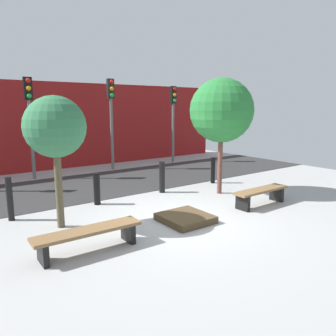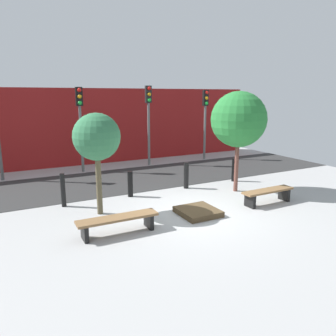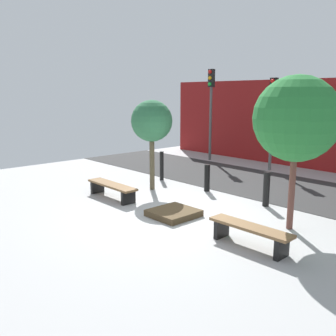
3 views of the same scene
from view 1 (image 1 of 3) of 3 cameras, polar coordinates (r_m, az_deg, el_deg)
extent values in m
plane|color=#A2A2A2|center=(7.75, 2.16, -8.91)|extent=(18.00, 18.00, 0.00)
cube|color=#2D2D2D|center=(11.40, -11.70, -2.71)|extent=(18.00, 3.80, 0.01)
cube|color=maroon|center=(14.68, -18.21, 7.00)|extent=(16.20, 0.50, 3.59)
cube|color=black|center=(6.01, -20.96, -13.71)|extent=(0.10, 0.43, 0.37)
cube|color=black|center=(6.54, -6.96, -11.03)|extent=(0.10, 0.43, 0.37)
cube|color=brown|center=(6.15, -13.71, -10.56)|extent=(1.98, 0.45, 0.06)
cube|color=black|center=(8.55, 12.88, -5.93)|extent=(0.10, 0.40, 0.39)
cube|color=black|center=(9.64, 18.39, -4.32)|extent=(0.10, 0.40, 0.39)
cube|color=brown|center=(9.03, 15.88, -3.72)|extent=(1.78, 0.42, 0.06)
cube|color=#4B3A25|center=(7.59, 3.04, -8.72)|extent=(1.04, 1.08, 0.16)
cylinder|color=brown|center=(7.39, -18.48, -3.04)|extent=(0.16, 0.16, 1.83)
sphere|color=#306F47|center=(7.21, -19.08, 6.81)|extent=(1.29, 1.29, 1.29)
cylinder|color=brown|center=(9.90, 9.05, 1.16)|extent=(0.14, 0.14, 1.97)
sphere|color=#277835|center=(9.77, 9.31, 9.86)|extent=(1.87, 1.87, 1.87)
cylinder|color=black|center=(8.36, -25.84, -4.88)|extent=(0.14, 0.14, 1.02)
cylinder|color=black|center=(8.97, -12.29, -3.58)|extent=(0.17, 0.17, 0.85)
cylinder|color=black|center=(9.98, -1.04, -1.61)|extent=(0.18, 0.18, 0.95)
cylinder|color=black|center=(11.32, 7.84, -0.38)|extent=(0.15, 0.15, 0.90)
cylinder|color=#5D5D5D|center=(12.70, -22.76, 6.25)|extent=(0.12, 0.12, 3.61)
cube|color=black|center=(12.69, -23.23, 12.62)|extent=(0.28, 0.16, 0.78)
sphere|color=red|center=(12.61, -23.20, 13.83)|extent=(0.17, 0.17, 0.17)
sphere|color=orange|center=(12.59, -23.12, 12.65)|extent=(0.17, 0.17, 0.17)
sphere|color=green|center=(12.58, -23.03, 11.47)|extent=(0.17, 0.17, 0.17)
cylinder|color=#606060|center=(13.79, -9.79, 7.39)|extent=(0.12, 0.12, 3.70)
cube|color=black|center=(13.78, -9.99, 13.46)|extent=(0.28, 0.16, 0.78)
sphere|color=red|center=(13.71, -9.82, 14.57)|extent=(0.17, 0.17, 0.17)
sphere|color=orange|center=(13.69, -9.79, 13.48)|extent=(0.17, 0.17, 0.17)
sphere|color=green|center=(13.68, -9.75, 12.40)|extent=(0.17, 0.17, 0.17)
cylinder|color=#606060|center=(15.46, 0.88, 7.54)|extent=(0.12, 0.12, 3.52)
cube|color=black|center=(15.45, 0.90, 12.63)|extent=(0.28, 0.16, 0.78)
sphere|color=red|center=(15.37, 1.14, 13.61)|extent=(0.17, 0.17, 0.17)
sphere|color=orange|center=(15.36, 1.14, 12.64)|extent=(0.17, 0.17, 0.17)
sphere|color=green|center=(15.36, 1.14, 11.67)|extent=(0.17, 0.17, 0.17)
camera|label=2|loc=(1.91, 153.12, 11.81)|focal=35.00mm
camera|label=3|loc=(11.04, 57.83, 7.93)|focal=40.00mm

